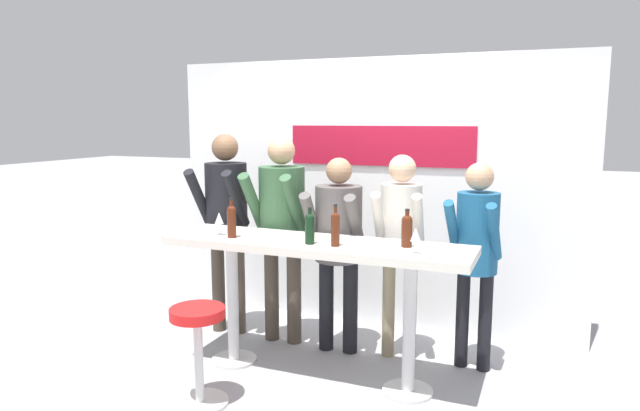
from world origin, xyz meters
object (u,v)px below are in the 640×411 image
Objects in this scene: person_center_left at (338,234)px; person_center_right at (477,242)px; person_center at (401,233)px; wine_glass_1 at (416,235)px; bar_stool at (198,341)px; wine_bottle_2 at (310,227)px; person_left at (281,217)px; wine_bottle_1 at (335,227)px; wine_bottle_0 at (232,220)px; wine_bottle_3 at (407,229)px; wine_glass_0 at (219,219)px; tasting_table at (315,263)px; person_far_left at (226,211)px.

person_center_left is 1.01× the size of person_center_right.
person_center_left reaches higher than person_center_right.
wine_glass_1 is at bearing -74.50° from person_center.
bar_stool is 1.09m from wine_bottle_2.
person_left is 0.96m from wine_bottle_1.
bar_stool is 0.93m from wine_bottle_0.
wine_bottle_0 is at bearing -178.57° from wine_bottle_1.
wine_bottle_0 is at bearing -171.80° from wine_bottle_3.
tasting_table is at bearing 5.77° from wine_glass_0.
person_far_left is 0.81m from wine_bottle_0.
wine_bottle_1 is at bearing -119.85° from person_center.
wine_bottle_3 is (0.66, 0.06, 0.29)m from tasting_table.
person_center_right reaches higher than wine_glass_1.
wine_bottle_2 is at bearing -50.68° from person_left.
wine_glass_1 is at bearing 0.03° from wine_bottle_0.
person_center_left is (0.52, -0.02, -0.10)m from person_left.
tasting_table is at bearing 10.99° from wine_bottle_0.
person_center_right is 5.40× the size of wine_bottle_1.
person_left reaches higher than person_center.
wine_bottle_3 reaches higher than wine_glass_0.
person_left reaches higher than person_center_right.
tasting_table is 1.23m from person_center_right.
wine_bottle_1 reaches higher than wine_bottle_2.
wine_bottle_1 is (0.19, -0.10, 0.30)m from tasting_table.
wine_glass_0 is (-0.77, -0.08, 0.29)m from tasting_table.
wine_bottle_1 reaches higher than wine_glass_0.
wine_glass_1 is (1.85, -0.67, 0.05)m from person_far_left.
wine_glass_0 is at bearing -154.81° from person_center_right.
person_far_left is at bearing 153.20° from wine_bottle_1.
wine_bottle_1 is (0.20, -0.61, 0.18)m from person_center_left.
person_center is 1.42m from wine_glass_0.
person_left is 1.28m from wine_bottle_3.
person_center_left is 5.45× the size of wine_bottle_1.
person_center_left is 0.97m from wine_glass_0.
person_center_right is at bearing 38.03° from wine_bottle_1.
person_far_left is at bearing 112.84° from bar_stool.
person_center_left is at bearing 45.67° from wine_bottle_0.
wine_bottle_2 is (-0.49, -0.68, 0.13)m from person_center.
person_far_left is 6.79× the size of wine_bottle_2.
tasting_table is at bearing -45.64° from person_left.
person_far_left is at bearing 175.66° from person_center_left.
person_center_right is 0.79m from wine_glass_1.
tasting_table is 0.78m from person_left.
person_left reaches higher than tasting_table.
bar_stool is at bearing -141.92° from wine_bottle_1.
person_center is at bearing 1.63° from person_left.
person_center_right is (0.58, 0.01, -0.03)m from person_center.
person_center_left is 0.83m from wine_bottle_3.
bar_stool is 0.42× the size of person_center_left.
wine_bottle_3 is at bearing 5.65° from wine_glass_0.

